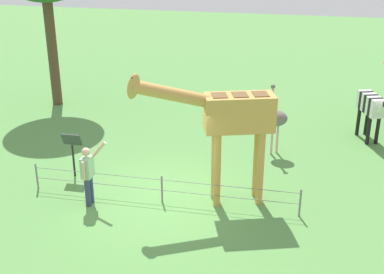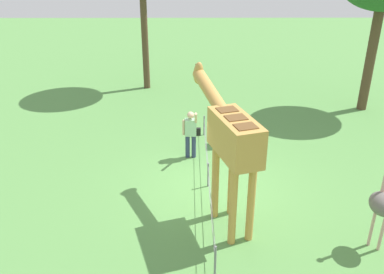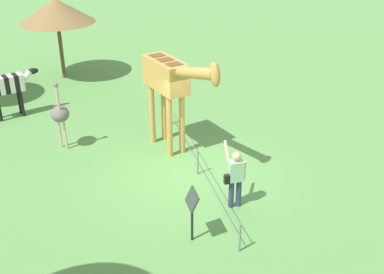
# 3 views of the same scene
# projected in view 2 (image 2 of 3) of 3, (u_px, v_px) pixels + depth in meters

# --- Properties ---
(ground_plane) EXTENTS (60.00, 60.00, 0.00)m
(ground_plane) POSITION_uv_depth(u_px,v_px,m) (214.00, 186.00, 11.78)
(ground_plane) COLOR #568E47
(giraffe) EXTENTS (3.58, 1.54, 3.52)m
(giraffe) POSITION_uv_depth(u_px,v_px,m) (230.00, 138.00, 9.35)
(giraffe) COLOR #C69347
(giraffe) RESTS_ON ground_plane
(visitor) EXTENTS (0.61, 0.58, 1.73)m
(visitor) POSITION_uv_depth(u_px,v_px,m) (191.00, 132.00, 13.01)
(visitor) COLOR navy
(visitor) RESTS_ON ground_plane
(ostrich) EXTENTS (0.70, 0.56, 2.25)m
(ostrich) POSITION_uv_depth(u_px,v_px,m) (383.00, 204.00, 8.90)
(ostrich) COLOR #CC9E93
(ostrich) RESTS_ON ground_plane
(info_sign) EXTENTS (0.56, 0.21, 1.32)m
(info_sign) POSITION_uv_depth(u_px,v_px,m) (232.00, 118.00, 13.95)
(info_sign) COLOR black
(info_sign) RESTS_ON ground_plane
(wire_fence) EXTENTS (7.05, 0.05, 0.75)m
(wire_fence) POSITION_uv_depth(u_px,v_px,m) (208.00, 174.00, 11.61)
(wire_fence) COLOR slate
(wire_fence) RESTS_ON ground_plane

